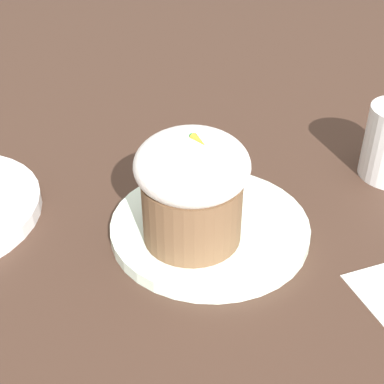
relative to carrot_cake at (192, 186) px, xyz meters
name	(u,v)px	position (x,y,z in m)	size (l,w,h in m)	color
ground_plane	(210,232)	(-0.01, 0.03, -0.07)	(4.00, 4.00, 0.00)	#3D281E
dessert_plate	(210,227)	(-0.01, 0.03, -0.07)	(0.21, 0.21, 0.01)	silver
carrot_cake	(192,186)	(0.00, 0.00, 0.00)	(0.11, 0.11, 0.12)	brown
spoon	(201,218)	(-0.01, 0.02, -0.06)	(0.05, 0.13, 0.01)	#B7B7BC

